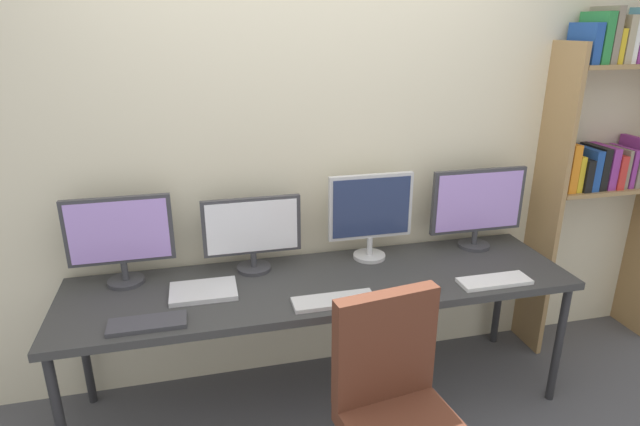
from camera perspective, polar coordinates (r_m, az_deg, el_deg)
The scene contains 12 objects.
wall_back at distance 2.87m, azimuth -1.76°, elevation 6.39°, with size 4.98×0.10×2.60m.
desk at distance 2.71m, azimuth 0.25°, elevation -8.27°, with size 2.58×0.68×0.74m.
bookshelf at distance 3.55m, azimuth 29.16°, elevation 6.84°, with size 0.83×0.28×2.06m.
monitor_far_left at distance 2.74m, azimuth -21.02°, elevation -2.37°, with size 0.51×0.18×0.46m.
monitor_center_left at distance 2.73m, azimuth -7.42°, elevation -1.95°, with size 0.51×0.18×0.40m.
monitor_center_right at distance 2.85m, azimuth 5.55°, elevation 0.10°, with size 0.47×0.18×0.48m.
monitor_far_right at distance 3.12m, azimuth 16.85°, elevation 0.87°, with size 0.56×0.18×0.47m.
keyboard_left at distance 2.43m, azimuth -18.34°, elevation -11.39°, with size 0.33×0.13×0.02m, color #38383D.
keyboard_center at distance 2.48m, azimuth 1.55°, elevation -9.55°, with size 0.39×0.13×0.02m, color silver.
keyboard_right at distance 2.80m, azimuth 18.51°, elevation -7.07°, with size 0.37×0.13×0.02m, color silver.
computer_mouse at distance 2.66m, azimuth 12.30°, elevation -7.77°, with size 0.06×0.10×0.03m, color #38383D.
laptop_closed at distance 2.62m, azimuth -12.62°, elevation -8.33°, with size 0.32×0.22×0.02m, color silver.
Camera 1 is at (-0.58, -1.71, 1.97)m, focal length 29.29 mm.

